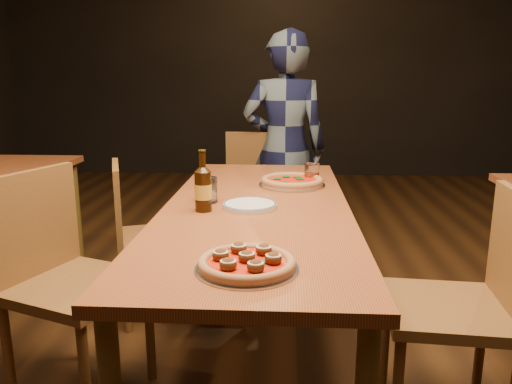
# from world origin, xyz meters

# --- Properties ---
(ground) EXTENTS (9.00, 9.00, 0.00)m
(ground) POSITION_xyz_m (0.00, 0.00, 0.00)
(ground) COLOR black
(table_main) EXTENTS (0.80, 2.00, 0.75)m
(table_main) POSITION_xyz_m (0.00, 0.00, 0.68)
(table_main) COLOR brown
(table_main) RESTS_ON ground
(chair_main_nw) EXTENTS (0.59, 0.59, 0.98)m
(chair_main_nw) POSITION_xyz_m (-0.70, -0.29, 0.49)
(chair_main_nw) COLOR #583A17
(chair_main_nw) RESTS_ON ground
(chair_main_sw) EXTENTS (0.53, 0.53, 0.90)m
(chair_main_sw) POSITION_xyz_m (-0.57, 0.44, 0.45)
(chair_main_sw) COLOR #583A17
(chair_main_sw) RESTS_ON ground
(chair_main_e) EXTENTS (0.48, 0.48, 0.95)m
(chair_main_e) POSITION_xyz_m (0.72, -0.38, 0.48)
(chair_main_e) COLOR #583A17
(chair_main_e) RESTS_ON ground
(chair_end) EXTENTS (0.45, 0.45, 0.95)m
(chair_end) POSITION_xyz_m (-0.08, 1.20, 0.48)
(chair_end) COLOR #583A17
(chair_end) RESTS_ON ground
(pizza_meatball) EXTENTS (0.30, 0.30, 0.06)m
(pizza_meatball) POSITION_xyz_m (0.01, -0.74, 0.77)
(pizza_meatball) COLOR #B7B7BF
(pizza_meatball) RESTS_ON table_main
(pizza_margherita) EXTENTS (0.34, 0.34, 0.04)m
(pizza_margherita) POSITION_xyz_m (0.16, 0.40, 0.77)
(pizza_margherita) COLOR #B7B7BF
(pizza_margherita) RESTS_ON table_main
(plate_stack) EXTENTS (0.23, 0.23, 0.02)m
(plate_stack) POSITION_xyz_m (-0.03, -0.05, 0.76)
(plate_stack) COLOR white
(plate_stack) RESTS_ON table_main
(beer_bottle) EXTENTS (0.07, 0.07, 0.25)m
(beer_bottle) POSITION_xyz_m (-0.22, -0.11, 0.84)
(beer_bottle) COLOR black
(beer_bottle) RESTS_ON table_main
(water_glass) EXTENTS (0.09, 0.09, 0.11)m
(water_glass) POSITION_xyz_m (-0.22, 0.04, 0.81)
(water_glass) COLOR white
(water_glass) RESTS_ON table_main
(amber_glass) EXTENTS (0.08, 0.08, 0.10)m
(amber_glass) POSITION_xyz_m (0.26, 0.49, 0.80)
(amber_glass) COLOR #AB3913
(amber_glass) RESTS_ON table_main
(diner) EXTENTS (0.60, 0.40, 1.60)m
(diner) POSITION_xyz_m (0.12, 1.32, 0.80)
(diner) COLOR black
(diner) RESTS_ON ground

